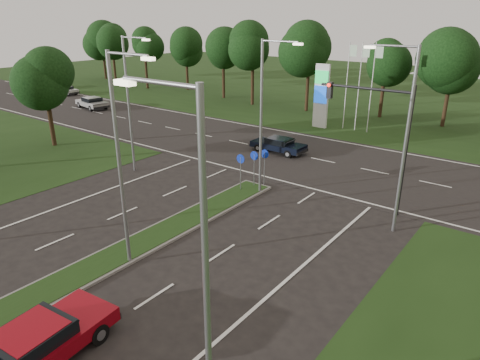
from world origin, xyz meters
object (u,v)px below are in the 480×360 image
Objects in this scene: navy_sedan at (279,145)px; far_car_a at (92,102)px; red_sedan at (35,345)px; far_car_c at (40,84)px; far_car_b at (65,90)px; far_car_d at (21,81)px.

navy_sedan is 0.89× the size of far_car_a.
far_car_a is at bearing 136.75° from red_sedan.
navy_sedan is 45.42m from far_car_c.
far_car_b is (-37.62, 4.73, -0.02)m from navy_sedan.
navy_sedan reaches higher than far_car_b.
red_sedan is 1.20× the size of navy_sedan.
red_sedan is 23.99m from navy_sedan.
far_car_c is (-45.11, 5.28, 0.08)m from navy_sedan.
far_car_a is at bearing -93.97° from far_car_c.
far_car_b is 7.51m from far_car_c.
far_car_a and far_car_d have the same top height.
far_car_b is 0.82× the size of far_car_d.
far_car_c is at bearing 84.26° from far_car_b.
far_car_a is at bearing 86.65° from navy_sedan.
navy_sedan is 37.92m from far_car_b.
far_car_b is at bearing -80.30° from far_car_d.
far_car_b is at bearing 82.31° from navy_sedan.
red_sedan reaches higher than far_car_d.
far_car_c is 0.99× the size of far_car_d.
far_car_a is (-26.53, 1.31, 0.08)m from navy_sedan.
navy_sedan is at bearing -84.07° from far_car_a.
far_car_a is 1.00× the size of far_car_c.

